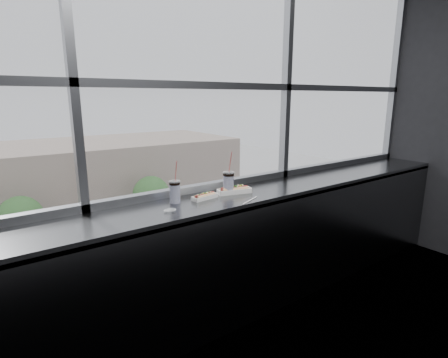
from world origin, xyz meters
TOP-DOWN VIEW (x-y plane):
  - wall_back_lower at (0.00, 1.50)m, footprint 6.00×0.00m
  - window_glass at (0.00, 1.52)m, footprint 6.00×0.00m
  - window_mullions at (0.00, 1.50)m, footprint 6.00×0.08m
  - counter at (0.00, 1.23)m, footprint 6.00×0.55m
  - counter_fascia at (0.00, 0.97)m, footprint 6.00×0.04m
  - hotdog_tray_left at (-0.13, 1.26)m, footprint 0.24×0.11m
  - hotdog_tray_right at (0.17, 1.25)m, footprint 0.31×0.17m
  - soda_cup_left at (-0.37, 1.31)m, footprint 0.09×0.09m
  - soda_cup_right at (0.12, 1.27)m, footprint 0.10×0.10m
  - loose_straw at (0.14, 1.01)m, footprint 0.22×0.10m
  - wrapper at (-0.50, 1.14)m, footprint 0.10×0.07m
  - plaza_ground at (0.00, 45.00)m, footprint 120.00×120.00m
  - street_asphalt at (0.00, 21.50)m, footprint 80.00×10.00m
  - far_sidewalk at (0.00, 29.50)m, footprint 80.00×6.00m
  - far_building at (0.00, 39.50)m, footprint 50.00×14.00m
  - car_near_c at (0.60, 17.50)m, footprint 2.95×6.43m
  - car_far_c at (11.25, 25.50)m, footprint 3.45×6.60m
  - car_far_b at (2.84, 25.50)m, footprint 3.10×6.97m
  - car_near_d at (5.70, 17.50)m, footprint 2.87×6.35m
  - car_near_e at (15.66, 17.50)m, footprint 3.52×7.03m
  - pedestrian_c at (6.16, 28.44)m, footprint 0.90×0.68m
  - pedestrian_b at (-0.44, 29.56)m, footprint 0.92×0.69m
  - tree_center at (0.61, 29.50)m, footprint 3.45×3.45m
  - tree_right at (11.71, 29.50)m, footprint 3.54×3.54m

SIDE VIEW (x-z plane):
  - plaza_ground at x=0.00m, z-range -11.00..-11.00m
  - far_sidewalk at x=0.00m, z-range -11.00..-10.96m
  - street_asphalt at x=0.00m, z-range -11.00..-10.94m
  - pedestrian_c at x=6.16m, z-range -10.96..-8.93m
  - pedestrian_b at x=-0.44m, z-range -10.96..-8.90m
  - car_near_d at x=5.70m, z-range -10.94..-8.86m
  - car_near_c at x=0.60m, z-range -10.94..-8.84m
  - car_far_c at x=11.25m, z-range -10.94..-8.84m
  - car_near_e at x=15.66m, z-range -10.94..-8.68m
  - car_far_b at x=2.84m, z-range -10.94..-8.65m
  - tree_center at x=0.61m, z-range -10.04..-4.65m
  - tree_right at x=11.71m, z-range -10.01..-4.48m
  - far_building at x=0.00m, z-range -11.00..-3.00m
  - wall_back_lower at x=0.00m, z-range -2.45..3.55m
  - counter_fascia at x=0.00m, z-range 0.03..1.07m
  - counter at x=0.00m, z-range 1.04..1.10m
  - loose_straw at x=0.14m, z-range 1.10..1.11m
  - wrapper at x=-0.50m, z-range 1.10..1.12m
  - hotdog_tray_left at x=-0.13m, z-range 1.09..1.15m
  - hotdog_tray_right at x=0.17m, z-range 1.09..1.17m
  - soda_cup_left at x=-0.37m, z-range 1.03..1.36m
  - soda_cup_right at x=0.12m, z-range 1.02..1.39m
  - window_glass at x=0.00m, z-range -0.70..5.30m
  - window_mullions at x=0.00m, z-range 1.10..3.50m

